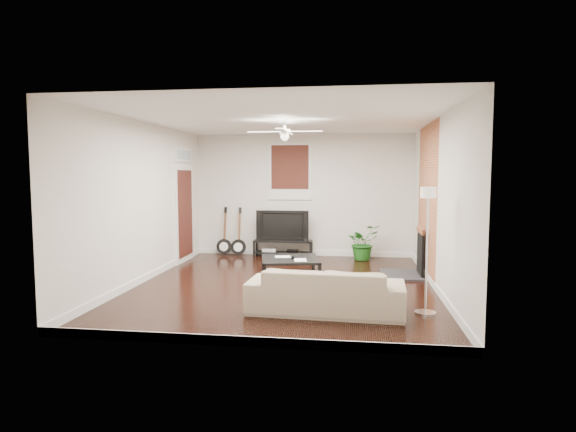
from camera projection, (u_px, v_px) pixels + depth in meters
name	position (u px, v px, depth m)	size (l,w,h in m)	color
room	(285.00, 203.00, 8.11)	(5.01, 6.01, 2.81)	black
brick_accent	(427.00, 201.00, 8.77)	(0.02, 2.20, 2.80)	#AB5B37
fireplace	(410.00, 252.00, 8.89)	(0.80, 1.10, 0.92)	black
window_back	(290.00, 171.00, 11.04)	(1.00, 0.06, 1.30)	#3F1B11
door_left	(184.00, 204.00, 10.33)	(0.08, 1.00, 2.50)	white
tv_stand	(283.00, 248.00, 11.02)	(1.34, 0.36, 0.38)	black
tv	(283.00, 225.00, 10.99)	(1.20, 0.16, 0.69)	black
coffee_table	(290.00, 270.00, 8.48)	(0.99, 0.99, 0.41)	black
sofa	(326.00, 290.00, 6.57)	(2.13, 0.83, 0.62)	#C1AC91
floor_lamp	(427.00, 251.00, 6.44)	(0.29, 0.29, 1.74)	silver
potted_plant	(363.00, 242.00, 10.56)	(0.71, 0.61, 0.78)	#1C5D1A
guitar_left	(224.00, 231.00, 11.14)	(0.35, 0.25, 1.14)	black
guitar_right	(238.00, 231.00, 11.07)	(0.35, 0.25, 1.14)	black
ceiling_fan	(285.00, 132.00, 8.01)	(1.24, 1.24, 0.32)	white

